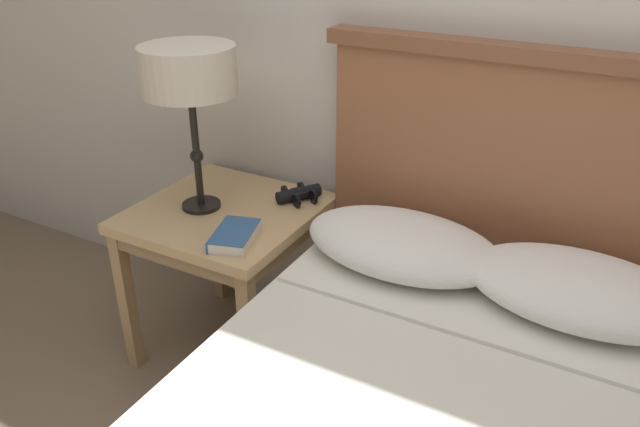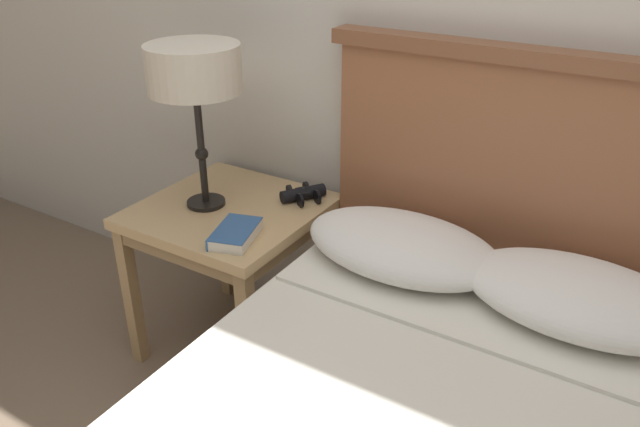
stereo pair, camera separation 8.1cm
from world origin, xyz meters
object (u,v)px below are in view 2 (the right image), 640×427
Objects in this scene: nightstand at (231,227)px; book_on_nightstand at (235,234)px; table_lamp at (194,73)px; binoculars_pair at (303,194)px.

book_on_nightstand reaches higher than nightstand.
table_lamp is 3.44× the size of binoculars_pair.
nightstand is 3.71× the size of binoculars_pair.
table_lamp is 0.51m from book_on_nightstand.
table_lamp is at bearing 149.39° from book_on_nightstand.
nightstand is 2.76× the size of book_on_nightstand.
nightstand is 0.54m from table_lamp.
binoculars_pair is at bearing 85.91° from book_on_nightstand.
table_lamp is at bearing -141.82° from binoculars_pair.
table_lamp is 2.56× the size of book_on_nightstand.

